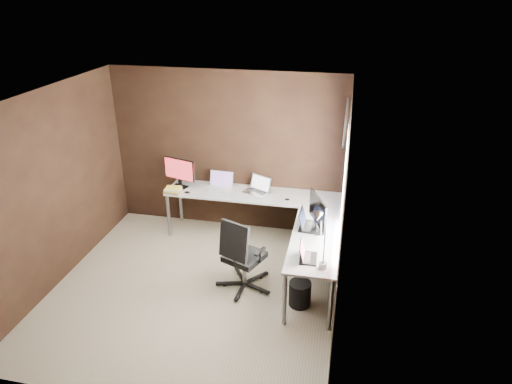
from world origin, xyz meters
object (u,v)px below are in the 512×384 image
laptop_black_big (307,223)px  wastebasket (300,294)px  monitor_right (318,212)px  monitor_left (179,171)px  office_chair (243,268)px  desk_lamp (319,232)px  laptop_white (220,185)px  drawer_pedestal (313,236)px  book_stack (173,190)px  laptop_black_small (306,255)px  laptop_silver (258,189)px

laptop_black_big → wastebasket: laptop_black_big is taller
monitor_right → wastebasket: (-0.13, -0.57, -0.85)m
monitor_left → office_chair: bearing=-29.3°
desk_lamp → monitor_right: bearing=110.1°
monitor_right → desk_lamp: size_ratio=0.85×
laptop_black_big → wastebasket: 0.91m
monitor_right → laptop_white: 1.90m
drawer_pedestal → laptop_black_big: laptop_black_big is taller
drawer_pedestal → book_stack: 2.22m
book_stack → laptop_black_big: bearing=-17.5°
laptop_white → wastebasket: laptop_white is taller
monitor_right → laptop_black_small: bearing=150.7°
laptop_white → book_stack: bearing=-153.0°
laptop_silver → laptop_black_big: 1.24m
laptop_white → laptop_silver: same height
drawer_pedestal → laptop_black_small: (0.00, -1.26, 0.47)m
laptop_black_big → laptop_black_small: (0.07, -0.75, -0.01)m
monitor_left → laptop_white: size_ratio=1.35×
office_chair → drawer_pedestal: bearing=72.6°
laptop_black_big → office_chair: (-0.75, -0.46, -0.48)m
monitor_left → laptop_black_small: 2.68m
monitor_right → wastebasket: bearing=144.3°
laptop_black_small → office_chair: office_chair is taller
laptop_white → office_chair: bearing=-61.0°
drawer_pedestal → office_chair: office_chair is taller
monitor_right → wastebasket: size_ratio=1.76×
monitor_left → laptop_black_small: (2.12, -1.62, -0.22)m
drawer_pedestal → monitor_left: (-2.12, 0.36, 0.69)m
wastebasket → monitor_left: bearing=143.5°
monitor_left → desk_lamp: desk_lamp is taller
laptop_white → monitor_right: bearing=-30.2°
drawer_pedestal → wastebasket: (-0.05, -1.17, -0.14)m
monitor_left → desk_lamp: bearing=-20.6°
wastebasket → monitor_right: bearing=77.6°
monitor_left → office_chair: monitor_left is taller
wastebasket → office_chair: bearing=165.6°
book_stack → office_chair: bearing=-39.9°
drawer_pedestal → laptop_silver: 1.10m
monitor_right → book_stack: size_ratio=2.15×
monitor_left → laptop_white: 0.66m
desk_lamp → office_chair: (-0.96, 0.37, -0.84)m
drawer_pedestal → desk_lamp: 1.59m
drawer_pedestal → office_chair: size_ratio=0.59×
drawer_pedestal → laptop_silver: laptop_silver is taller
office_chair → laptop_black_big: bearing=54.3°
drawer_pedestal → wastebasket: drawer_pedestal is taller
laptop_black_big → desk_lamp: 0.93m
laptop_silver → book_stack: (-1.26, -0.26, -0.02)m
laptop_silver → desk_lamp: desk_lamp is taller
office_chair → desk_lamp: bearing=1.5°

